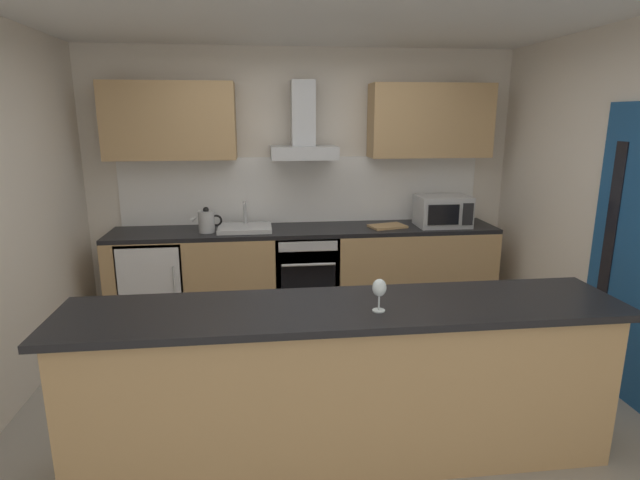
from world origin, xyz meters
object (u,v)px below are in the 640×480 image
refrigerator (156,282)px  wine_glass (379,289)px  oven (306,273)px  microwave (443,211)px  chopping_board (387,226)px  sink (245,227)px  range_hood (303,134)px  kettle (207,221)px

refrigerator → wine_glass: size_ratio=4.78×
oven → microwave: 1.48m
chopping_board → microwave: bearing=-0.4°
sink → range_hood: 1.04m
range_hood → chopping_board: size_ratio=2.12×
oven → chopping_board: (0.80, -0.02, 0.45)m
refrigerator → microwave: (2.78, -0.03, 0.62)m
chopping_board → range_hood: bearing=169.2°
kettle → range_hood: 1.22m
sink → range_hood: (0.57, 0.12, 0.86)m
refrigerator → range_hood: (1.43, 0.13, 1.36)m
oven → microwave: size_ratio=1.60×
oven → microwave: (1.35, -0.03, 0.59)m
microwave → wine_glass: 2.51m
chopping_board → refrigerator: bearing=179.5°
sink → range_hood: range_hood is taller
kettle → wine_glass: kettle is taller
microwave → sink: size_ratio=1.00×
sink → wine_glass: sink is taller
kettle → wine_glass: 2.48m
range_hood → wine_glass: range_hood is taller
chopping_board → sink: bearing=178.6°
refrigerator → sink: size_ratio=1.70×
oven → range_hood: (0.00, 0.13, 1.33)m
sink → oven: bearing=-1.1°
wine_glass → kettle: bearing=116.6°
range_hood → wine_glass: (0.19, -2.38, -0.72)m
kettle → range_hood: range_hood is taller
microwave → refrigerator: bearing=179.5°
microwave → chopping_board: (-0.55, 0.00, -0.14)m
sink → kettle: (-0.35, -0.04, 0.08)m
refrigerator → microwave: bearing=-0.5°
microwave → kettle: size_ratio=1.73×
sink → wine_glass: size_ratio=2.81×
oven → refrigerator: bearing=-179.9°
sink → chopping_board: 1.38m
kettle → chopping_board: kettle is taller
refrigerator → microwave: microwave is taller
kettle → chopping_board: bearing=0.3°
kettle → range_hood: size_ratio=0.40×
range_hood → wine_glass: 2.50m
refrigerator → chopping_board: size_ratio=2.50×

